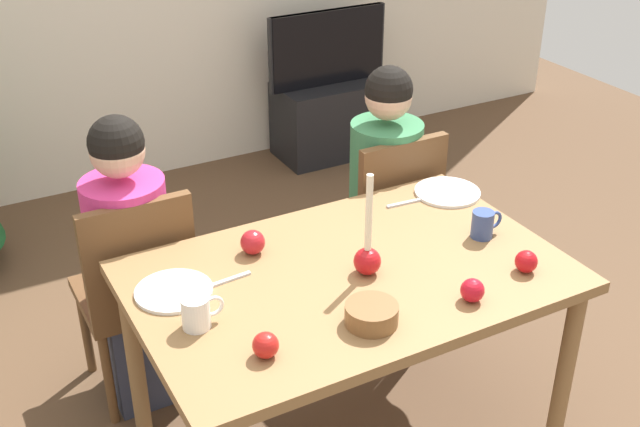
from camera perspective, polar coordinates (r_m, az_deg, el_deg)
name	(u,v)px	position (r m, az deg, el deg)	size (l,w,h in m)	color
dining_table	(349,293)	(2.64, 2.08, -5.71)	(1.40, 0.90, 0.75)	olive
chair_left	(137,286)	(3.03, -12.95, -5.08)	(0.40, 0.40, 0.90)	brown
chair_right	(388,217)	(3.41, 4.85, -0.28)	(0.40, 0.40, 0.90)	brown
person_left_child	(133,269)	(3.02, -13.25, -3.87)	(0.30, 0.30, 1.17)	#33384C
person_right_child	(384,202)	(3.41, 4.60, 0.80)	(0.30, 0.30, 1.17)	#33384C
tv_stand	(327,119)	(5.14, 0.53, 6.76)	(0.64, 0.40, 0.48)	black
tv	(328,48)	(4.99, 0.55, 11.78)	(0.79, 0.05, 0.46)	black
candle_centerpiece	(368,254)	(2.55, 3.42, -2.93)	(0.09, 0.09, 0.35)	red
plate_left	(174,291)	(2.53, -10.42, -5.48)	(0.24, 0.24, 0.01)	white
plate_right	(447,192)	(3.11, 9.10, 1.52)	(0.25, 0.25, 0.01)	white
mug_left	(197,312)	(2.35, -8.79, -6.99)	(0.13, 0.08, 0.10)	white
mug_right	(483,224)	(2.82, 11.61, -0.74)	(0.12, 0.08, 0.10)	#33477F
fork_left	(225,281)	(2.56, -6.78, -4.81)	(0.18, 0.01, 0.01)	silver
fork_right	(408,202)	(3.02, 6.33, 0.81)	(0.18, 0.01, 0.01)	silver
bowl_walnuts	(371,314)	(2.35, 3.71, -7.21)	(0.16, 0.16, 0.06)	brown
apple_near_candle	(472,290)	(2.48, 10.85, -5.42)	(0.07, 0.07, 0.07)	red
apple_by_left_plate	(526,262)	(2.66, 14.54, -3.35)	(0.07, 0.07, 0.07)	red
apple_by_right_mug	(266,345)	(2.23, -3.91, -9.38)	(0.08, 0.08, 0.08)	red
apple_far_edge	(253,242)	(2.68, -4.84, -2.06)	(0.08, 0.08, 0.08)	#AF1B22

